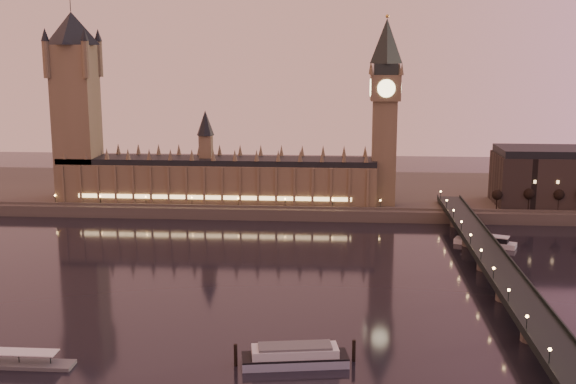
# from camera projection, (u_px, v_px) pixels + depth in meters

# --- Properties ---
(ground) EXTENTS (700.00, 700.00, 0.00)m
(ground) POSITION_uv_depth(u_px,v_px,m) (265.00, 279.00, 293.01)
(ground) COLOR black
(ground) RESTS_ON ground
(far_embankment) EXTENTS (560.00, 130.00, 6.00)m
(far_embankment) POSITION_uv_depth(u_px,v_px,m) (340.00, 193.00, 451.66)
(far_embankment) COLOR #423D35
(far_embankment) RESTS_ON ground
(palace_of_westminster) EXTENTS (180.00, 26.62, 52.00)m
(palace_of_westminster) POSITION_uv_depth(u_px,v_px,m) (217.00, 174.00, 410.05)
(palace_of_westminster) COLOR brown
(palace_of_westminster) RESTS_ON ground
(victoria_tower) EXTENTS (31.68, 31.68, 118.00)m
(victoria_tower) POSITION_uv_depth(u_px,v_px,m) (75.00, 96.00, 407.26)
(victoria_tower) COLOR brown
(victoria_tower) RESTS_ON ground
(big_ben) EXTENTS (17.68, 17.68, 104.00)m
(big_ben) POSITION_uv_depth(u_px,v_px,m) (385.00, 101.00, 395.02)
(big_ben) COLOR brown
(big_ben) RESTS_ON ground
(westminster_bridge) EXTENTS (13.20, 260.00, 15.30)m
(westminster_bridge) POSITION_uv_depth(u_px,v_px,m) (495.00, 271.00, 285.30)
(westminster_bridge) COLOR black
(westminster_bridge) RESTS_ON ground
(bare_tree_0) EXTENTS (5.66, 5.66, 11.51)m
(bare_tree_0) POSITION_uv_depth(u_px,v_px,m) (498.00, 195.00, 388.46)
(bare_tree_0) COLOR black
(bare_tree_0) RESTS_ON ground
(bare_tree_1) EXTENTS (5.66, 5.66, 11.51)m
(bare_tree_1) POSITION_uv_depth(u_px,v_px,m) (527.00, 195.00, 387.36)
(bare_tree_1) COLOR black
(bare_tree_1) RESTS_ON ground
(bare_tree_2) EXTENTS (5.66, 5.66, 11.51)m
(bare_tree_2) POSITION_uv_depth(u_px,v_px,m) (556.00, 196.00, 386.26)
(bare_tree_2) COLOR black
(bare_tree_2) RESTS_ON ground
(cruise_boat_b) EXTENTS (29.08, 17.27, 5.26)m
(cruise_boat_b) POSITION_uv_depth(u_px,v_px,m) (485.00, 241.00, 342.04)
(cruise_boat_b) COLOR silver
(cruise_boat_b) RESTS_ON ground
(moored_barge) EXTENTS (35.80, 13.66, 6.64)m
(moored_barge) POSITION_uv_depth(u_px,v_px,m) (295.00, 356.00, 212.45)
(moored_barge) COLOR #96A4C0
(moored_barge) RESTS_ON ground
(pontoon_pier) EXTENTS (40.01, 6.67, 10.67)m
(pontoon_pier) POSITION_uv_depth(u_px,v_px,m) (6.00, 362.00, 212.40)
(pontoon_pier) COLOR #595B5E
(pontoon_pier) RESTS_ON ground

